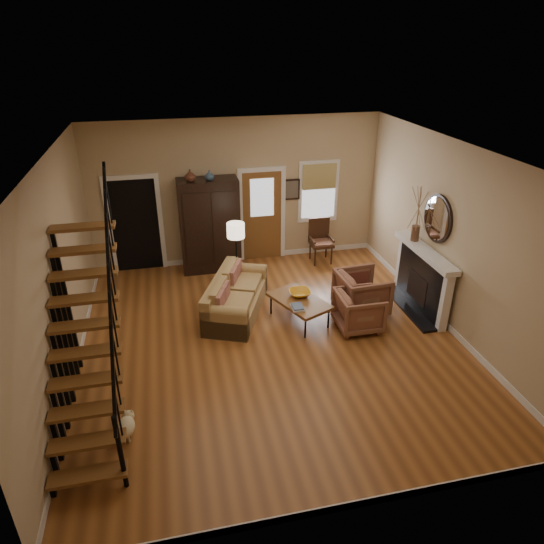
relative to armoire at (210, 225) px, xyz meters
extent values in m
plane|color=#975726|center=(0.70, -3.15, -1.05)|extent=(7.00, 7.00, 0.00)
plane|color=white|center=(0.70, -3.15, 2.25)|extent=(7.00, 7.00, 0.00)
cube|color=tan|center=(0.70, 0.35, 0.60)|extent=(6.50, 0.04, 3.30)
cube|color=tan|center=(-2.55, -3.15, 0.60)|extent=(0.04, 7.00, 3.30)
cube|color=tan|center=(3.95, -3.15, 0.60)|extent=(0.04, 7.00, 3.30)
cube|color=black|center=(-1.60, 0.50, 0.00)|extent=(1.00, 0.36, 2.10)
cube|color=brown|center=(1.25, 0.33, 0.00)|extent=(0.90, 0.06, 2.10)
cube|color=silver|center=(2.60, 0.32, 0.50)|extent=(0.96, 0.06, 1.46)
cube|color=black|center=(3.83, -2.65, -0.48)|extent=(0.24, 1.60, 1.15)
cube|color=white|center=(3.77, -2.65, 0.15)|extent=(0.30, 1.95, 0.10)
cylinder|color=silver|center=(3.90, -2.65, 0.80)|extent=(0.05, 0.90, 0.90)
imported|color=#4C2619|center=(-0.35, -0.10, 1.17)|extent=(0.24, 0.24, 0.25)
imported|color=#334C60|center=(0.05, -0.10, 1.16)|extent=(0.20, 0.20, 0.21)
imported|color=orange|center=(1.40, -2.46, -0.55)|extent=(0.40, 0.40, 0.10)
imported|color=brown|center=(2.34, -3.09, -0.69)|extent=(0.81, 0.79, 0.73)
imported|color=brown|center=(2.61, -2.56, -0.64)|extent=(0.96, 0.93, 0.82)
camera|label=1|loc=(-0.85, -10.11, 3.87)|focal=32.00mm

